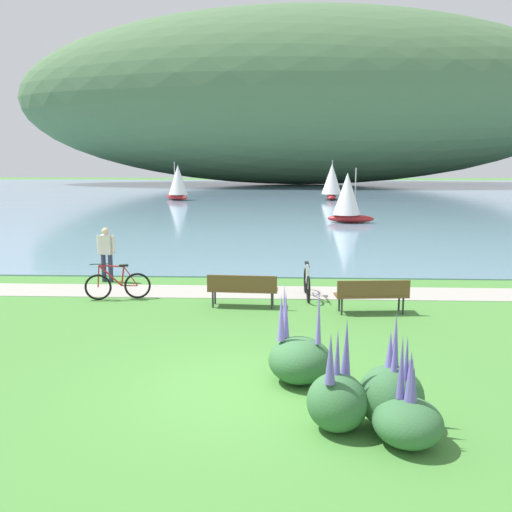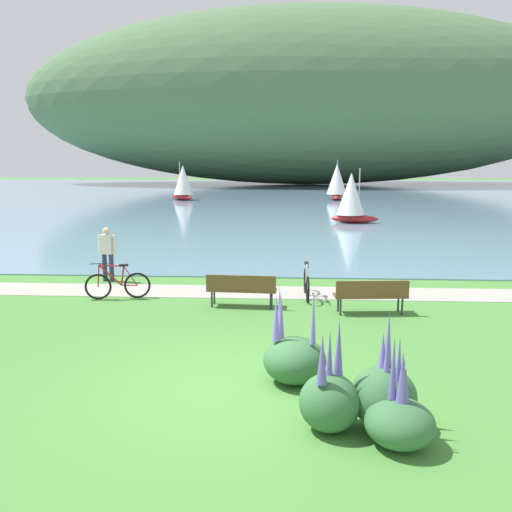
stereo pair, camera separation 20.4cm
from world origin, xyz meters
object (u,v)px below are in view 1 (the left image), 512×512
sailboat_toward_hillside (332,181)px  sailboat_mid_bay (348,197)px  park_bench_further_along (243,288)px  bicycle_beside_path (307,283)px  bicycle_leaning_near_bench (118,285)px  sailboat_nearest_to_shore (178,182)px  person_at_shoreline (106,251)px  park_bench_near_camera (372,293)px

sailboat_toward_hillside → sailboat_mid_bay: bearing=-92.5°
park_bench_further_along → bicycle_beside_path: size_ratio=1.03×
park_bench_further_along → bicycle_beside_path: 2.04m
bicycle_leaning_near_bench → sailboat_mid_bay: size_ratio=0.54×
sailboat_mid_bay → sailboat_nearest_to_shore: bearing=128.1°
person_at_shoreline → bicycle_leaning_near_bench: bearing=-65.4°
park_bench_further_along → sailboat_nearest_to_shore: 36.58m
bicycle_leaning_near_bench → sailboat_mid_bay: (8.48, 17.95, 1.16)m
park_bench_further_along → bicycle_leaning_near_bench: (-3.47, 0.67, -0.12)m
park_bench_further_along → sailboat_toward_hillside: (5.81, 36.57, 1.23)m
sailboat_nearest_to_shore → sailboat_toward_hillside: sailboat_toward_hillside is taller
park_bench_near_camera → sailboat_mid_bay: (1.76, 19.05, 1.04)m
bicycle_beside_path → sailboat_toward_hillside: (4.09, 35.47, 1.35)m
park_bench_further_along → bicycle_leaning_near_bench: size_ratio=1.05×
person_at_shoreline → sailboat_mid_bay: size_ratio=0.53×
person_at_shoreline → sailboat_toward_hillside: (10.23, 33.81, 0.77)m
bicycle_leaning_near_bench → sailboat_nearest_to_shore: (-4.84, 34.94, 1.29)m
sailboat_toward_hillside → person_at_shoreline: bearing=-106.8°
park_bench_near_camera → bicycle_beside_path: bicycle_beside_path is taller
park_bench_further_along → bicycle_leaning_near_bench: 3.53m
park_bench_further_along → person_at_shoreline: 5.23m
park_bench_further_along → person_at_shoreline: bearing=148.1°
park_bench_further_along → sailboat_toward_hillside: size_ratio=0.50×
person_at_shoreline → sailboat_mid_bay: bearing=59.3°
sailboat_nearest_to_shore → sailboat_mid_bay: (13.32, -16.99, -0.12)m
sailboat_mid_bay → sailboat_toward_hillside: sailboat_toward_hillside is taller
park_bench_near_camera → bicycle_beside_path: 2.17m
park_bench_near_camera → sailboat_toward_hillside: (2.56, 37.00, 1.23)m
person_at_shoreline → sailboat_toward_hillside: bearing=73.2°
sailboat_mid_bay → sailboat_toward_hillside: (0.80, 17.95, 0.19)m
sailboat_nearest_to_shore → bicycle_leaning_near_bench: bearing=-82.1°
park_bench_near_camera → sailboat_nearest_to_shore: sailboat_nearest_to_shore is taller
bicycle_beside_path → sailboat_toward_hillside: 35.73m
park_bench_further_along → sailboat_toward_hillside: bearing=81.0°
park_bench_near_camera → park_bench_further_along: (-3.25, 0.43, 0.00)m
sailboat_mid_bay → park_bench_near_camera: bearing=-95.3°
bicycle_beside_path → sailboat_nearest_to_shore: (-10.03, 34.50, 1.29)m
sailboat_toward_hillside → bicycle_beside_path: bearing=-96.6°
bicycle_leaning_near_bench → bicycle_beside_path: bearing=4.8°
sailboat_nearest_to_shore → sailboat_toward_hillside: (14.12, 0.96, 0.07)m
park_bench_further_along → park_bench_near_camera: bearing=-7.6°
bicycle_leaning_near_bench → sailboat_toward_hillside: bearing=75.5°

